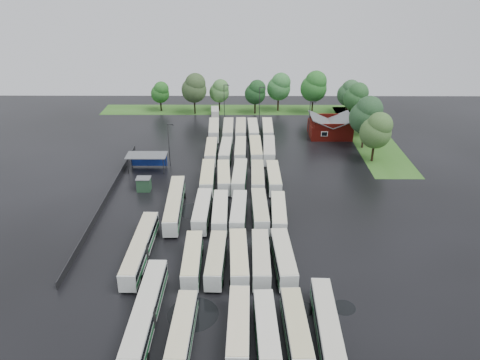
{
  "coord_description": "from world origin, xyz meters",
  "views": [
    {
      "loc": [
        2.42,
        -66.69,
        40.0
      ],
      "look_at": [
        2.0,
        12.0,
        2.5
      ],
      "focal_mm": 35.0,
      "sensor_mm": 36.0,
      "label": 1
    }
  ],
  "objects_px": {
    "artic_bus_east": "(329,335)",
    "minibus": "(215,112)",
    "brick_building": "(330,129)",
    "artic_bus_west_a": "(146,312)"
  },
  "relations": [
    {
      "from": "brick_building",
      "to": "artic_bus_west_a",
      "type": "bearing_deg",
      "value": -116.59
    },
    {
      "from": "artic_bus_west_a",
      "to": "minibus",
      "type": "relative_size",
      "value": 3.1
    },
    {
      "from": "brick_building",
      "to": "artic_bus_east",
      "type": "distance_m",
      "value": 70.54
    },
    {
      "from": "brick_building",
      "to": "artic_bus_west_a",
      "type": "distance_m",
      "value": 73.87
    },
    {
      "from": "artic_bus_west_a",
      "to": "artic_bus_east",
      "type": "height_order",
      "value": "artic_bus_west_a"
    },
    {
      "from": "minibus",
      "to": "brick_building",
      "type": "bearing_deg",
      "value": -31.42
    },
    {
      "from": "artic_bus_east",
      "to": "minibus",
      "type": "bearing_deg",
      "value": 103.41
    },
    {
      "from": "artic_bus_west_a",
      "to": "artic_bus_east",
      "type": "bearing_deg",
      "value": -8.61
    },
    {
      "from": "artic_bus_west_a",
      "to": "minibus",
      "type": "xyz_separation_m",
      "value": [
        3.91,
        81.2,
        -0.46
      ]
    },
    {
      "from": "artic_bus_west_a",
      "to": "minibus",
      "type": "height_order",
      "value": "artic_bus_west_a"
    }
  ]
}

